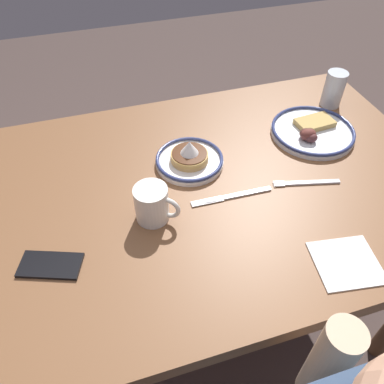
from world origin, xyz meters
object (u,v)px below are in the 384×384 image
drinking_glass (333,91)px  paper_napkin (346,263)px  fork_near (306,183)px  coffee_mug (153,204)px  plate_near_main (312,131)px  plate_center_pancakes (190,158)px  butter_knife (232,196)px  cell_phone (50,265)px

drinking_glass → paper_napkin: (0.32, 0.61, -0.05)m
fork_near → paper_napkin: bearing=81.1°
coffee_mug → paper_napkin: 0.49m
drinking_glass → plate_near_main: bearing=42.7°
coffee_mug → plate_center_pancakes: bearing=-130.8°
drinking_glass → butter_knife: 0.60m
plate_near_main → fork_near: (0.13, 0.20, -0.01)m
paper_napkin → plate_center_pancakes: bearing=-61.0°
paper_napkin → cell_phone: bearing=-16.5°
plate_center_pancakes → drinking_glass: bearing=-164.6°
coffee_mug → drinking_glass: drinking_glass is taller
cell_phone → plate_center_pancakes: bearing=-128.7°
cell_phone → paper_napkin: cell_phone is taller
coffee_mug → butter_knife: 0.23m
plate_near_main → plate_center_pancakes: bearing=2.4°
plate_center_pancakes → cell_phone: (0.42, 0.25, -0.02)m
butter_knife → coffee_mug: bearing=2.0°
plate_center_pancakes → paper_napkin: plate_center_pancakes is taller
drinking_glass → paper_napkin: drinking_glass is taller
butter_knife → plate_center_pancakes: bearing=-67.7°
drinking_glass → butter_knife: bearing=33.0°
plate_near_main → drinking_glass: 0.21m
plate_near_main → coffee_mug: (0.57, 0.19, 0.04)m
plate_center_pancakes → fork_near: bearing=148.1°
cell_phone → drinking_glass: bearing=-137.4°
plate_near_main → cell_phone: plate_near_main is taller
plate_center_pancakes → paper_napkin: size_ratio=1.36×
fork_near → plate_center_pancakes: bearing=-31.9°
plate_near_main → coffee_mug: size_ratio=2.44×
butter_knife → paper_napkin: bearing=122.6°
plate_near_main → cell_phone: (0.84, 0.27, -0.01)m
cell_phone → butter_knife: cell_phone is taller
plate_center_pancakes → paper_napkin: bearing=119.0°
paper_napkin → butter_knife: (0.18, -0.28, 0.00)m
butter_knife → plate_near_main: bearing=-152.1°
plate_center_pancakes → cell_phone: bearing=31.1°
plate_near_main → drinking_glass: drinking_glass is taller
plate_center_pancakes → butter_knife: (-0.07, 0.17, -0.02)m
fork_near → butter_knife: bearing=-3.3°
fork_near → cell_phone: bearing=5.7°
coffee_mug → cell_phone: (0.27, 0.08, -0.05)m
coffee_mug → fork_near: coffee_mug is taller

